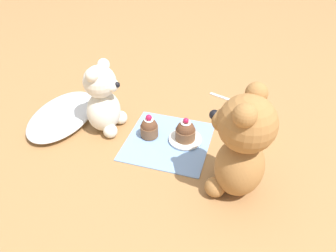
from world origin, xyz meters
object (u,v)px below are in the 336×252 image
saucer_plate (185,139)px  teaspoon (227,99)px  teddy_bear_cream (103,100)px  cupcake_near_cream_bear (149,128)px  cupcake_near_tan_bear (186,131)px  juice_glass (253,128)px  teddy_bear_tan (241,145)px

saucer_plate → teaspoon: size_ratio=0.72×
teddy_bear_cream → cupcake_near_cream_bear: bearing=-89.9°
cupcake_near_cream_bear → teddy_bear_cream: bearing=88.5°
teddy_bear_cream → cupcake_near_cream_bear: size_ratio=2.96×
cupcake_near_cream_bear → cupcake_near_tan_bear: size_ratio=1.01×
cupcake_near_cream_bear → cupcake_near_tan_bear: (0.01, -0.10, 0.00)m
teddy_bear_cream → teaspoon: bearing=-49.6°
juice_glass → teaspoon: 0.21m
cupcake_near_tan_bear → saucer_plate: bearing=76.0°
teddy_bear_cream → saucer_plate: size_ratio=2.25×
cupcake_near_tan_bear → teaspoon: cupcake_near_tan_bear is taller
teddy_bear_cream → teaspoon: (0.26, -0.32, -0.09)m
cupcake_near_tan_bear → teaspoon: size_ratio=0.54×
cupcake_near_tan_bear → cupcake_near_cream_bear: bearing=94.8°
cupcake_near_tan_bear → teaspoon: (0.25, -0.08, -0.03)m
cupcake_near_cream_bear → cupcake_near_tan_bear: bearing=-85.2°
teddy_bear_cream → saucer_plate: bearing=-87.1°
cupcake_near_cream_bear → teaspoon: 0.32m
cupcake_near_cream_bear → cupcake_near_tan_bear: 0.10m
teddy_bear_cream → cupcake_near_cream_bear: 0.15m
juice_glass → cupcake_near_tan_bear: bearing=112.1°
saucer_plate → cupcake_near_tan_bear: 0.03m
saucer_plate → cupcake_near_tan_bear: cupcake_near_tan_bear is taller
juice_glass → cupcake_near_cream_bear: bearing=106.0°
teddy_bear_tan → cupcake_near_tan_bear: bearing=-120.7°
teddy_bear_tan → juice_glass: bearing=-176.5°
cupcake_near_cream_bear → saucer_plate: (0.01, -0.10, -0.02)m
juice_glass → teddy_bear_cream: bearing=100.5°
teddy_bear_cream → cupcake_near_tan_bear: bearing=-87.1°
cupcake_near_cream_bear → juice_glass: (0.08, -0.28, 0.00)m
teddy_bear_cream → juice_glass: teddy_bear_cream is taller
saucer_plate → juice_glass: size_ratio=1.42×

